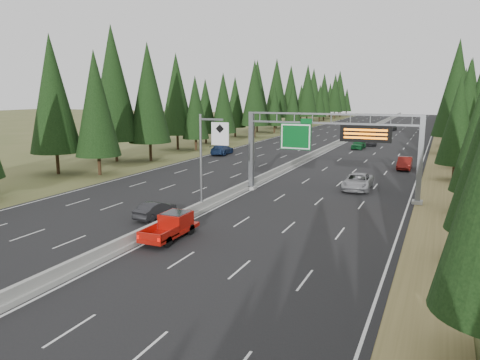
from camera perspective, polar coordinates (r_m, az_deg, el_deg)
road at (r=90.44m, az=12.01°, el=4.27°), size 32.00×260.00×0.08m
shoulder_right at (r=88.67m, az=23.36°, el=3.49°), size 3.60×260.00×0.06m
shoulder_left at (r=95.57m, az=1.47°, el=4.83°), size 3.60×260.00×0.06m
median_barrier at (r=90.41m, az=12.02°, el=4.51°), size 0.70×260.00×0.85m
sign_gantry at (r=44.16m, az=11.73°, el=4.56°), size 16.75×0.98×7.80m
hov_sign_pole at (r=37.67m, az=-4.03°, el=2.90°), size 2.80×0.50×8.00m
tree_row_right at (r=85.34m, az=26.53°, el=8.94°), size 11.71×240.35×18.80m
tree_row_left at (r=90.62m, az=-2.87°, el=10.39°), size 12.36×244.28×18.98m
silver_minivan at (r=48.74m, az=14.16°, el=-0.20°), size 2.75×5.78×1.59m
red_pickup at (r=32.13m, az=-8.18°, el=-5.36°), size 1.80×5.05×1.64m
car_ahead_green at (r=83.78m, az=14.26°, el=4.27°), size 2.06×4.84×1.63m
car_ahead_dkred at (r=63.09m, az=19.44°, el=1.94°), size 1.72×4.82×1.58m
car_ahead_dkgrey at (r=89.33m, az=15.75°, el=4.46°), size 2.18×4.56×1.28m
car_ahead_white at (r=130.69m, az=16.36°, el=6.30°), size 2.24×4.82×1.34m
car_ahead_far at (r=125.90m, az=18.06°, el=6.10°), size 2.21×4.64×1.53m
car_onc_near at (r=37.25m, az=-10.30°, el=-3.60°), size 1.67×4.05×1.31m
car_onc_blue at (r=73.76m, az=-2.22°, el=3.76°), size 2.86×5.87×1.65m
car_onc_white at (r=85.29m, az=7.44°, el=4.56°), size 1.97×4.40×1.47m
car_onc_far at (r=115.11m, az=7.14°, el=6.12°), size 2.34×5.00×1.38m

